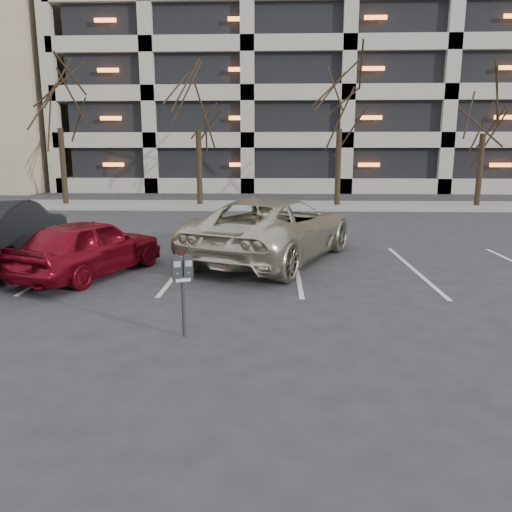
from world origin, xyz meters
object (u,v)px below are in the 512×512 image
Objects in this scene: tree_b at (197,81)px; tree_d at (487,87)px; tree_a at (56,78)px; car_red at (89,247)px; suv_silver at (274,229)px; tree_c at (341,79)px; parking_meter at (183,276)px.

tree_b is 1.06× the size of tree_d.
tree_a reaches higher than car_red.
car_red is (-4.17, -1.88, -0.16)m from suv_silver.
tree_a is at bearing 180.00° from tree_c.
suv_silver is at bearing -103.99° from tree_c.
car_red is at bearing -65.40° from tree_a.
tree_c is at bearing -80.21° from suv_silver.
car_red is (-0.33, -14.56, -5.49)m from tree_b.
car_red is at bearing -134.54° from tree_d.
tree_a is at bearing 180.00° from tree_b.
tree_c is at bearing 0.00° from tree_b.
tree_c is 17.22m from car_red.
tree_d is 21.08m from car_red.
suv_silver is at bearing -49.49° from tree_a.
tree_a is 6.97× the size of parking_meter.
tree_b is at bearing 180.00° from tree_c.
tree_b is at bearing 77.12° from parking_meter.
tree_b is (7.00, 0.00, -0.15)m from tree_a.
tree_d is 17.00m from suv_silver.
tree_d reaches higher than car_red.
parking_meter is at bearing -103.85° from tree_c.
tree_a reaches higher than tree_c.
tree_b is 7.00m from tree_c.
tree_d reaches higher than parking_meter.
tree_d is (14.00, 0.00, -0.33)m from tree_b.
parking_meter is (9.49, -18.29, -5.34)m from tree_a.
tree_a is at bearing 180.00° from tree_d.
tree_c is at bearing 55.52° from parking_meter.
tree_a is 7.00m from tree_b.
tree_c reaches higher than parking_meter.
tree_c is at bearing 0.00° from tree_a.
car_red reaches higher than parking_meter.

